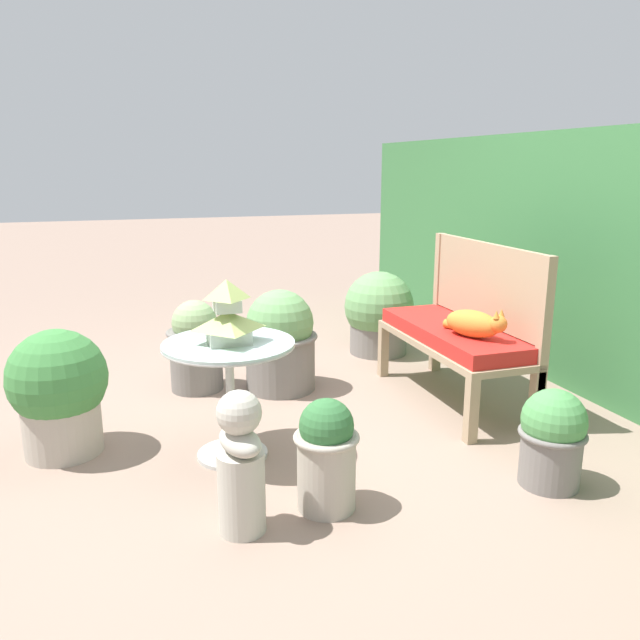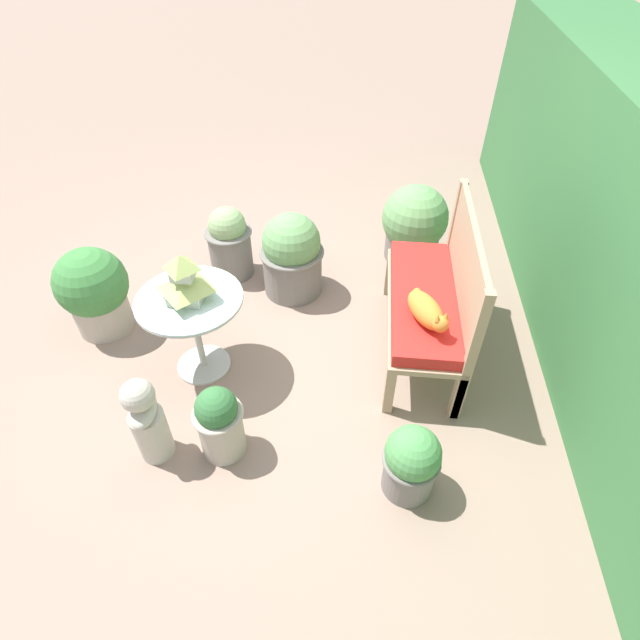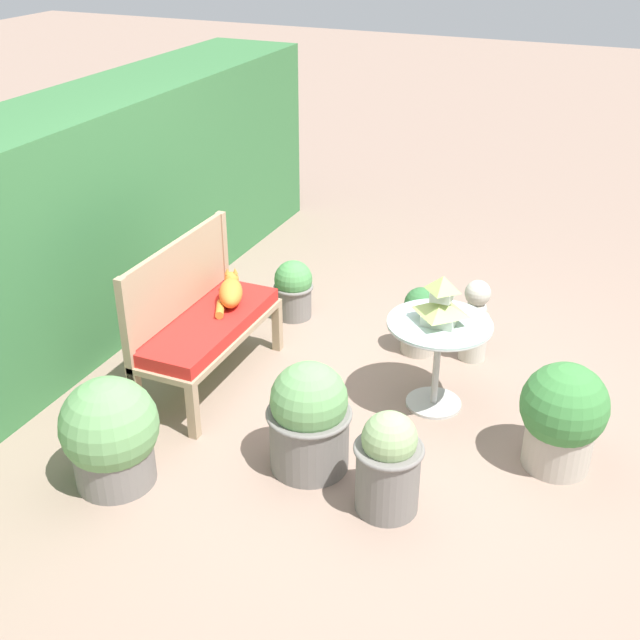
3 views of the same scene
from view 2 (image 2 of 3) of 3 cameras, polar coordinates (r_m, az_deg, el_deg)
ground at (r=3.63m, az=-5.71°, el=-2.80°), size 30.00×30.00×0.00m
garden_bench at (r=3.39m, az=11.77°, el=1.93°), size 1.23×0.47×0.50m
bench_backrest at (r=3.25m, az=16.26°, el=5.45°), size 1.23×0.06×1.00m
cat at (r=3.08m, az=12.12°, el=1.04°), size 0.45×0.29×0.19m
patio_table at (r=3.23m, az=-14.38°, el=0.67°), size 0.66×0.66×0.61m
pagoda_birdhouse at (r=3.06m, az=-15.22°, el=4.37°), size 0.28×0.28×0.32m
garden_bust at (r=2.96m, az=-19.15°, el=-10.77°), size 0.28×0.20×0.61m
potted_plant_hedge_corner at (r=2.78m, az=10.38°, el=-15.66°), size 0.31×0.31×0.47m
potted_plant_table_near at (r=3.87m, az=-24.41°, el=3.07°), size 0.50×0.50×0.66m
potted_plant_bench_left at (r=4.15m, az=-10.31°, el=8.70°), size 0.38×0.38×0.61m
potted_plant_bench_right at (r=4.35m, az=10.71°, el=10.67°), size 0.55×0.55×0.66m
potted_plant_patio_mid at (r=2.91m, az=-11.42°, el=-11.35°), size 0.29×0.29×0.51m
potted_plant_table_far at (r=3.89m, az=-3.22°, el=7.35°), size 0.50×0.50×0.68m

